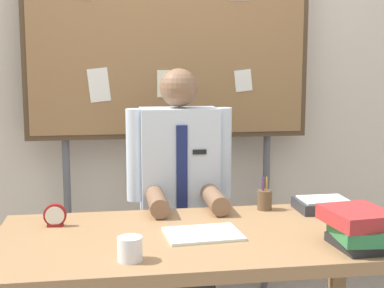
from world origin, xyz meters
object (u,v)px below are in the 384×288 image
desk (199,254)px  paper_tray (324,205)px  book_stack (359,228)px  bulletin_board (169,39)px  desk_clock (55,216)px  pen_holder (265,200)px  coffee_mug (130,249)px  person (179,213)px  open_notebook (203,234)px

desk → paper_tray: (0.66, 0.27, 0.11)m
book_stack → paper_tray: size_ratio=1.09×
desk → bulletin_board: 1.41m
desk → desk_clock: (-0.60, 0.21, 0.13)m
bulletin_board → paper_tray: size_ratio=8.55×
desk → book_stack: 0.65m
pen_holder → coffee_mug: bearing=-138.4°
person → open_notebook: bearing=-88.9°
bulletin_board → desk_clock: bearing=-125.2°
open_notebook → paper_tray: paper_tray is taller
book_stack → paper_tray: (0.08, 0.53, -0.05)m
bulletin_board → open_notebook: bearing=-89.3°
book_stack → pen_holder: 0.62m
pen_holder → desk_clock: bearing=-172.7°
person → paper_tray: person is taller
desk → pen_holder: pen_holder is taller
desk → open_notebook: open_notebook is taller
bulletin_board → pen_holder: 1.14m
desk → pen_holder: bearing=41.2°
desk_clock → paper_tray: 1.26m
coffee_mug → paper_tray: size_ratio=0.35×
person → open_notebook: (0.01, -0.64, 0.09)m
book_stack → desk: bearing=155.9°
open_notebook → pen_holder: size_ratio=1.91×
open_notebook → coffee_mug: 0.40m
book_stack → open_notebook: book_stack is taller
desk → desk_clock: size_ratio=16.89×
pen_holder → paper_tray: 0.28m
desk → book_stack: bearing=-24.1°
open_notebook → person: bearing=91.1°
person → open_notebook: person is taller
bulletin_board → desk_clock: (-0.60, -0.85, -0.80)m
bulletin_board → desk_clock: size_ratio=22.48×
bulletin_board → pen_holder: bearing=-62.5°
person → pen_holder: bearing=-37.8°
bulletin_board → open_notebook: bulletin_board is taller
bulletin_board → open_notebook: size_ratio=7.26×
desk → desk_clock: bearing=161.1°
pen_holder → paper_tray: pen_holder is taller
person → book_stack: size_ratio=5.04×
open_notebook → desk_clock: bearing=159.8°
desk → paper_tray: size_ratio=6.42×
bulletin_board → paper_tray: bulletin_board is taller
person → book_stack: (0.58, -0.88, 0.16)m
pen_holder → paper_tray: (0.28, -0.06, -0.02)m
book_stack → paper_tray: bearing=81.5°
book_stack → pen_holder: (-0.20, 0.59, -0.03)m
open_notebook → coffee_mug: bearing=-141.2°
bulletin_board → book_stack: bearing=-66.3°
desk → open_notebook: (0.01, -0.02, 0.09)m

